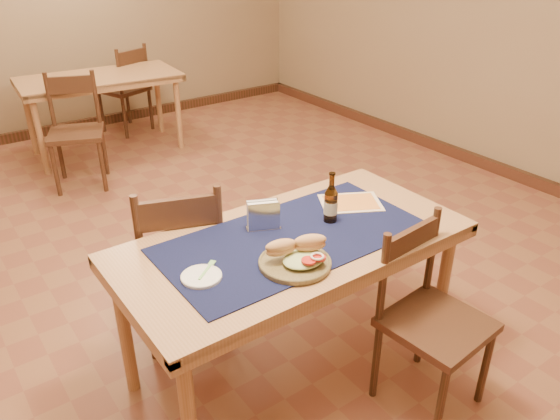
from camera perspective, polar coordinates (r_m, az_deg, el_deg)
room at (r=2.86m, az=-8.51°, el=15.23°), size 6.04×7.04×2.84m
main_table at (r=2.50m, az=1.34°, el=-4.57°), size 1.60×0.80×0.75m
placemat at (r=2.46m, az=1.36°, el=-2.88°), size 1.20×0.60×0.01m
baseboard at (r=3.41m, az=-6.94°, el=-7.49°), size 6.00×7.00×0.10m
back_table at (r=5.53m, az=-18.29°, el=12.35°), size 1.50×0.83×0.75m
chair_main_far at (r=2.84m, az=-10.39°, el=-4.95°), size 0.56×0.56×0.94m
chair_main_near at (r=2.55m, az=15.37°, el=-10.64°), size 0.44×0.44×0.89m
chair_back_near at (r=4.91m, az=-20.55°, el=7.91°), size 0.56×0.56×0.93m
chair_back_far at (r=6.10m, az=-15.80°, el=12.21°), size 0.54×0.54×0.92m
sandwich_plate at (r=2.25m, az=1.80°, el=-5.00°), size 0.30×0.30×0.12m
side_plate at (r=2.20m, az=-8.22°, el=-6.86°), size 0.16×0.16×0.01m
fork at (r=2.24m, az=-7.57°, el=-6.05°), size 0.12×0.10×0.00m
beer_bottle at (r=2.56m, az=5.33°, el=0.68°), size 0.07×0.07×0.25m
napkin_holder at (r=2.49m, az=-1.76°, el=-0.63°), size 0.17×0.12×0.14m
menu_card at (r=2.77m, az=7.39°, el=0.78°), size 0.37×0.34×0.01m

